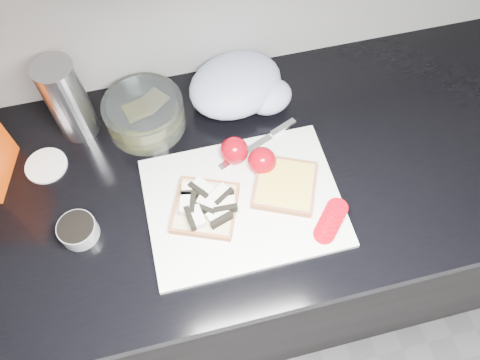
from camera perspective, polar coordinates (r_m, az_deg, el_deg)
The scene contains 13 objects.
base_cabinet at distance 1.44m, azimuth -6.34°, elevation -9.51°, with size 3.50×0.60×0.86m, color black.
countertop at distance 1.03m, azimuth -8.75°, elevation -1.13°, with size 3.50×0.64×0.04m, color black.
cutting_board at distance 0.98m, azimuth 0.42°, elevation -2.74°, with size 0.40×0.30×0.01m, color silver.
bread_left at distance 0.96m, azimuth -4.23°, elevation -3.20°, with size 0.17×0.17×0.04m.
bread_right at distance 0.99m, azimuth 5.49°, elevation -0.61°, with size 0.17×0.17×0.02m.
tomato_slices at distance 0.96m, azimuth 10.99°, elevation -4.92°, with size 0.10×0.10×0.02m.
knife at distance 1.05m, azimuth 3.36°, elevation 5.17°, with size 0.20×0.09×0.01m.
seed_tub at distance 0.99m, azimuth -19.16°, elevation -5.76°, with size 0.08×0.08×0.04m.
tub_lid at distance 1.11m, azimuth -22.55°, elevation 1.63°, with size 0.09×0.09×0.01m, color white.
glass_bowl at distance 1.08m, azimuth -11.54°, elevation 7.91°, with size 0.18×0.18×0.07m.
steel_canister at distance 1.07m, azimuth -20.27°, elevation 9.10°, with size 0.08×0.08×0.20m, color #AAAAAF.
grocery_bag at distance 1.10m, azimuth 0.03°, elevation 11.36°, with size 0.27×0.24×0.10m.
whole_tomatoes at distance 1.01m, azimuth 1.00°, elevation 2.95°, with size 0.11×0.10×0.06m.
Camera 1 is at (0.04, 0.70, 1.78)m, focal length 35.00 mm.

